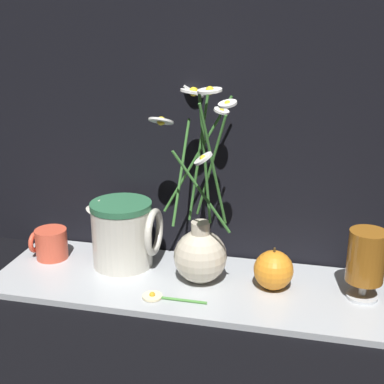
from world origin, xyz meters
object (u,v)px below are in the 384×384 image
at_px(ceramic_pitcher, 123,231).
at_px(tea_glass, 366,258).
at_px(vase_with_flowers, 200,245).
at_px(yellow_mug, 50,244).
at_px(orange_fruit, 273,270).

xyz_separation_m(ceramic_pitcher, tea_glass, (0.46, -0.03, 0.01)).
relative_size(vase_with_flowers, ceramic_pitcher, 2.53).
bearing_deg(tea_glass, ceramic_pitcher, 176.23).
bearing_deg(ceramic_pitcher, tea_glass, -3.77).
bearing_deg(ceramic_pitcher, vase_with_flowers, -10.80).
bearing_deg(yellow_mug, tea_glass, -2.37).
bearing_deg(ceramic_pitcher, yellow_mug, -178.31).
distance_m(vase_with_flowers, tea_glass, 0.30).
height_order(vase_with_flowers, orange_fruit, vase_with_flowers).
xyz_separation_m(vase_with_flowers, orange_fruit, (0.14, 0.00, -0.04)).
xyz_separation_m(vase_with_flowers, tea_glass, (0.30, 0.00, 0.00)).
height_order(vase_with_flowers, yellow_mug, vase_with_flowers).
bearing_deg(yellow_mug, orange_fruit, -3.18).
relative_size(yellow_mug, ceramic_pitcher, 0.52).
height_order(yellow_mug, orange_fruit, orange_fruit).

